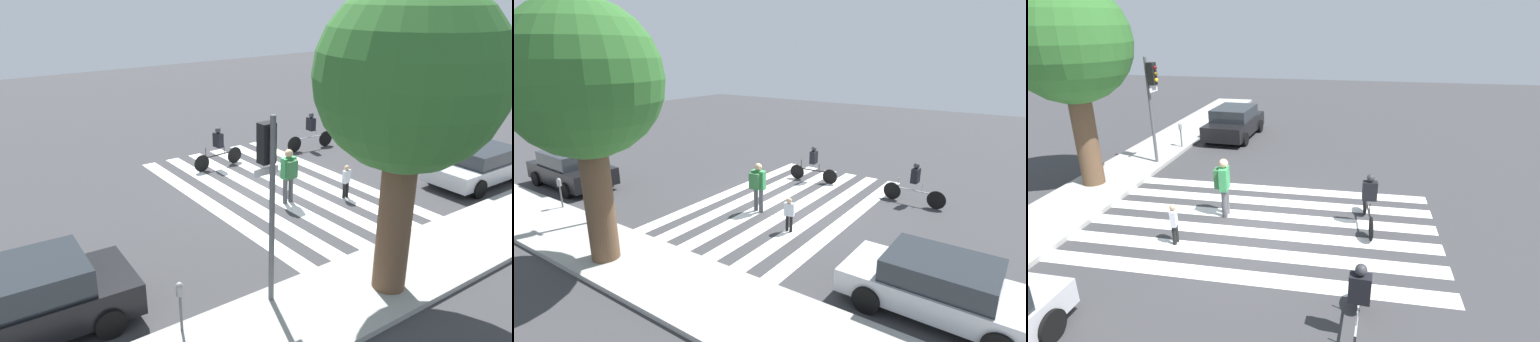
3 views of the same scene
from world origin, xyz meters
The scene contains 12 objects.
ground_plane centered at (0.00, 0.00, 0.00)m, with size 60.00×60.00×0.00m, color #38383A.
sidewalk_curb centered at (0.00, 6.25, 0.07)m, with size 36.00×2.50×0.14m.
crosswalk_stripes centered at (0.00, 0.00, 0.00)m, with size 5.70×10.00×0.01m.
traffic_light centered at (4.22, 5.29, 3.02)m, with size 0.60×0.50×4.31m.
parking_meter centered at (6.33, 5.26, 0.94)m, with size 0.15×0.15×1.25m.
street_tree centered at (1.70, 6.56, 4.86)m, with size 3.90×3.90×6.91m.
pedestrian_child_with_backpack centered at (0.40, 1.25, 1.07)m, with size 0.53×0.45×1.82m.
pedestrian_adult_blue_shirt centered at (-1.43, 2.02, 0.65)m, with size 0.35×0.22×1.15m.
cyclist_far_lane centered at (-4.02, -2.78, 0.87)m, with size 2.38×0.41×1.63m.
cyclist_near_curb centered at (0.48, -3.04, 0.87)m, with size 2.24×0.42×1.62m.
car_parked_far_curb centered at (-6.38, 3.71, 0.69)m, with size 4.22×2.00×1.32m.
car_parked_silver_sedan centered at (8.74, 3.46, 0.78)m, with size 4.20×2.23×1.55m.
Camera 1 is at (9.89, 12.92, 6.60)m, focal length 35.00 mm.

